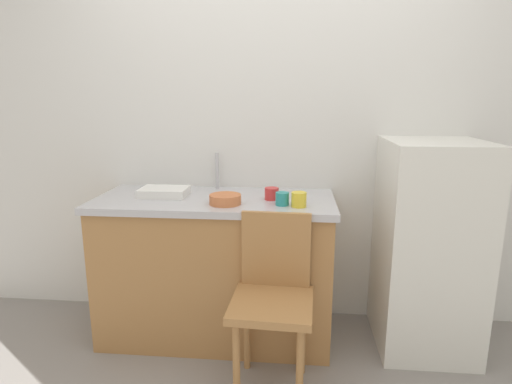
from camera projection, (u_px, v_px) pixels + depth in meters
The scene contains 11 objects.
back_wall at pixel (274, 131), 2.73m from camera, with size 4.80×0.10×2.50m, color silver.
cabinet_base at pixel (217, 270), 2.61m from camera, with size 1.37×0.60×0.84m, color #A87542.
countertop at pixel (215, 201), 2.51m from camera, with size 1.41×0.64×0.04m, color #B7B7BC.
faucet at pixel (217, 171), 2.72m from camera, with size 0.02×0.02×0.23m, color #B7B7BC.
refrigerator at pixel (428, 246), 2.45m from camera, with size 0.54×0.59×1.23m, color silver.
chair at pixel (273, 294), 2.12m from camera, with size 0.42×0.42×0.89m.
dish_tray at pixel (164, 192), 2.53m from camera, with size 0.28×0.20×0.05m, color white.
terracotta_bowl at pixel (225, 199), 2.34m from camera, with size 0.18×0.18×0.05m, color #C67042.
cup_teal at pixel (282, 199), 2.32m from camera, with size 0.07×0.07×0.07m, color teal.
cup_yellow at pixel (299, 200), 2.29m from camera, with size 0.08×0.08×0.08m, color yellow.
cup_red at pixel (272, 194), 2.45m from camera, with size 0.08×0.08×0.07m, color red.
Camera 1 is at (0.14, -1.75, 1.47)m, focal length 29.54 mm.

